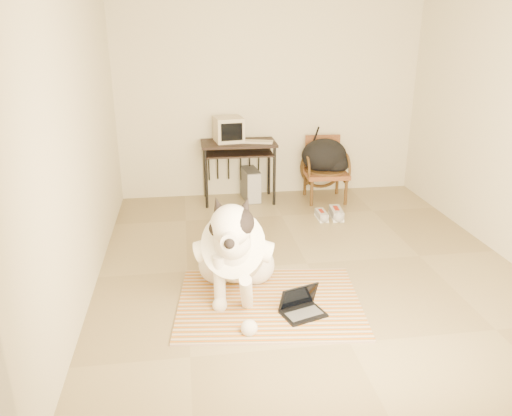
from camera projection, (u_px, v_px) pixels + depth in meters
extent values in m
plane|color=#8F7D57|center=(307.00, 263.00, 4.91)|extent=(4.50, 4.50, 0.00)
plane|color=beige|center=(270.00, 94.00, 6.53)|extent=(4.50, 0.00, 4.50)
plane|color=beige|center=(431.00, 219.00, 2.36)|extent=(4.50, 0.00, 4.50)
plane|color=beige|center=(80.00, 134.00, 4.18)|extent=(0.00, 4.50, 4.50)
cube|color=#B55813|center=(273.00, 335.00, 3.77)|extent=(1.54, 0.41, 0.02)
cube|color=#478238|center=(271.00, 318.00, 3.99)|extent=(1.54, 0.41, 0.02)
cube|color=#5B3973|center=(269.00, 302.00, 4.21)|extent=(1.54, 0.41, 0.02)
cube|color=gold|center=(268.00, 289.00, 4.43)|extent=(1.54, 0.41, 0.02)
cube|color=tan|center=(267.00, 276.00, 4.65)|extent=(1.54, 0.41, 0.02)
sphere|color=white|center=(218.00, 265.00, 4.51)|extent=(0.35, 0.35, 0.35)
sphere|color=white|center=(255.00, 265.00, 4.50)|extent=(0.35, 0.35, 0.35)
ellipsoid|color=white|center=(236.00, 263.00, 4.48)|extent=(0.43, 0.39, 0.35)
ellipsoid|color=white|center=(235.00, 248.00, 4.20)|extent=(0.56, 0.86, 0.76)
cylinder|color=white|center=(235.00, 248.00, 4.22)|extent=(0.62, 0.75, 0.69)
sphere|color=white|center=(233.00, 241.00, 3.93)|extent=(0.29, 0.29, 0.29)
sphere|color=white|center=(231.00, 225.00, 3.77)|extent=(0.32, 0.32, 0.32)
ellipsoid|color=black|center=(238.00, 223.00, 3.76)|extent=(0.25, 0.28, 0.24)
cylinder|color=white|center=(230.00, 239.00, 3.65)|extent=(0.16, 0.19, 0.13)
sphere|color=black|center=(229.00, 244.00, 3.57)|extent=(0.08, 0.08, 0.08)
cone|color=black|center=(218.00, 206.00, 3.79)|extent=(0.17, 0.18, 0.20)
cone|color=black|center=(246.00, 206.00, 3.79)|extent=(0.16, 0.17, 0.20)
torus|color=silver|center=(232.00, 236.00, 3.89)|extent=(0.30, 0.19, 0.26)
cylinder|color=white|center=(219.00, 281.00, 4.04)|extent=(0.12, 0.16, 0.48)
cylinder|color=white|center=(247.00, 293.00, 3.92)|extent=(0.16, 0.44, 0.49)
sphere|color=white|center=(220.00, 305.00, 4.09)|extent=(0.12, 0.12, 0.12)
sphere|color=white|center=(249.00, 328.00, 3.77)|extent=(0.13, 0.13, 0.13)
cone|color=black|center=(236.00, 262.00, 4.82)|extent=(0.16, 0.49, 0.12)
cube|color=black|center=(303.00, 314.00, 4.01)|extent=(0.39, 0.33, 0.02)
cube|color=#4D4D4F|center=(304.00, 313.00, 4.00)|extent=(0.31, 0.22, 0.00)
cube|color=black|center=(298.00, 297.00, 4.04)|extent=(0.34, 0.18, 0.22)
cube|color=black|center=(299.00, 297.00, 4.03)|extent=(0.30, 0.15, 0.19)
cube|color=black|center=(238.00, 143.00, 6.40)|extent=(0.96, 0.54, 0.03)
cube|color=black|center=(239.00, 153.00, 6.39)|extent=(0.85, 0.44, 0.02)
cylinder|color=black|center=(206.00, 179.00, 6.27)|extent=(0.04, 0.04, 0.76)
cylinder|color=black|center=(205.00, 170.00, 6.69)|extent=(0.04, 0.04, 0.76)
cylinder|color=black|center=(274.00, 177.00, 6.38)|extent=(0.04, 0.04, 0.76)
cylinder|color=black|center=(269.00, 167.00, 6.79)|extent=(0.04, 0.04, 0.76)
cube|color=beige|center=(229.00, 129.00, 6.36)|extent=(0.39, 0.37, 0.31)
cube|color=black|center=(232.00, 132.00, 6.22)|extent=(0.27, 0.05, 0.22)
cube|color=beige|center=(258.00, 142.00, 6.34)|extent=(0.40, 0.24, 0.02)
cube|color=#4D4D4F|center=(250.00, 184.00, 6.65)|extent=(0.23, 0.45, 0.42)
cube|color=#AEADB2|center=(254.00, 189.00, 6.45)|extent=(0.18, 0.03, 0.39)
cube|color=brown|center=(326.00, 173.00, 6.57)|extent=(0.57, 0.55, 0.06)
cylinder|color=#321F0D|center=(326.00, 171.00, 6.56)|extent=(0.51, 0.51, 0.04)
cube|color=brown|center=(322.00, 150.00, 6.71)|extent=(0.47, 0.06, 0.41)
cylinder|color=#321F0D|center=(312.00, 193.00, 6.41)|extent=(0.04, 0.04, 0.34)
cylinder|color=#321F0D|center=(305.00, 183.00, 6.83)|extent=(0.04, 0.04, 0.34)
cylinder|color=#321F0D|center=(346.00, 192.00, 6.45)|extent=(0.04, 0.04, 0.34)
cylinder|color=#321F0D|center=(337.00, 182.00, 6.87)|extent=(0.04, 0.04, 0.34)
ellipsoid|color=black|center=(324.00, 155.00, 6.54)|extent=(0.60, 0.49, 0.44)
ellipsoid|color=black|center=(336.00, 163.00, 6.52)|extent=(0.37, 0.30, 0.25)
cube|color=white|center=(321.00, 218.00, 6.04)|extent=(0.11, 0.28, 0.03)
cube|color=gray|center=(322.00, 215.00, 6.02)|extent=(0.11, 0.27, 0.09)
cube|color=maroon|center=(322.00, 212.00, 6.01)|extent=(0.05, 0.14, 0.02)
cube|color=white|center=(336.00, 216.00, 6.07)|extent=(0.16, 0.34, 0.03)
cube|color=gray|center=(336.00, 213.00, 6.06)|extent=(0.16, 0.33, 0.10)
cube|color=maroon|center=(336.00, 209.00, 6.04)|extent=(0.07, 0.17, 0.02)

